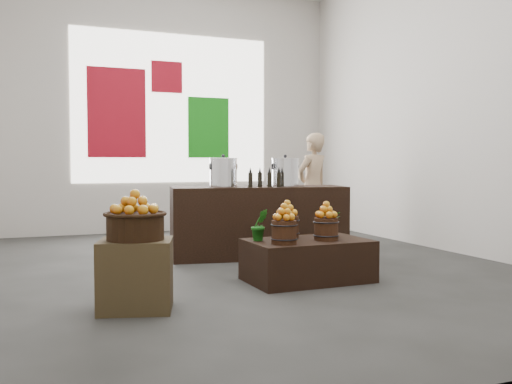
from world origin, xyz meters
name	(u,v)px	position (x,y,z in m)	size (l,w,h in m)	color
ground	(225,268)	(0.00, 0.00, 0.00)	(7.00, 7.00, 0.00)	#343432
back_wall	(154,108)	(0.00, 3.50, 2.00)	(6.00, 0.04, 4.00)	#B6B0A8
back_opening	(173,108)	(0.30, 3.48, 2.00)	(3.20, 0.02, 2.40)	white
deco_red_left	(117,113)	(-0.60, 3.47, 1.90)	(0.90, 0.04, 1.40)	maroon
deco_green_right	(208,128)	(0.90, 3.47, 1.70)	(0.70, 0.04, 1.00)	#137712
deco_red_upper	(167,77)	(0.20, 3.47, 2.50)	(0.50, 0.04, 0.50)	maroon
crate	(136,275)	(-1.18, -1.36, 0.27)	(0.54, 0.44, 0.54)	#4E3F24
wicker_basket	(135,227)	(-1.18, -1.36, 0.64)	(0.43, 0.43, 0.20)	black
apples_in_basket	(135,202)	(-1.18, -1.36, 0.82)	(0.34, 0.34, 0.18)	#960804
display_table	(308,260)	(0.52, -0.90, 0.20)	(1.14, 0.70, 0.39)	black
apple_bucket_front_left	(284,232)	(0.19, -1.06, 0.50)	(0.23, 0.23, 0.21)	#381C0F
apples_in_bucket_front_left	(284,212)	(0.19, -1.06, 0.68)	(0.17, 0.17, 0.15)	#960804
apple_bucket_front_right	(326,229)	(0.66, -0.98, 0.50)	(0.23, 0.23, 0.21)	#381C0F
apples_in_bucket_front_right	(326,210)	(0.66, -0.98, 0.68)	(0.17, 0.17, 0.15)	#960804
apple_bucket_rear	(287,227)	(0.40, -0.69, 0.50)	(0.23, 0.23, 0.21)	#381C0F
apples_in_bucket_rear	(287,208)	(0.40, -0.69, 0.68)	(0.17, 0.17, 0.15)	#960804
herb_garnish_right	(329,223)	(0.85, -0.70, 0.51)	(0.22, 0.19, 0.24)	#135912
herb_garnish_left	(260,225)	(0.07, -0.79, 0.54)	(0.16, 0.13, 0.30)	#135912
counter	(258,222)	(0.61, 0.56, 0.42)	(2.05, 0.65, 0.84)	black
stock_pot_left	(223,173)	(0.20, 0.63, 1.00)	(0.32, 0.32, 0.32)	silver
stock_pot_center	(285,173)	(0.93, 0.50, 1.00)	(0.32, 0.32, 0.32)	silver
oil_cruets	(262,177)	(0.57, 0.36, 0.95)	(0.30, 0.06, 0.23)	black
shopper	(312,187)	(1.86, 1.57, 0.77)	(0.56, 0.37, 1.54)	tan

